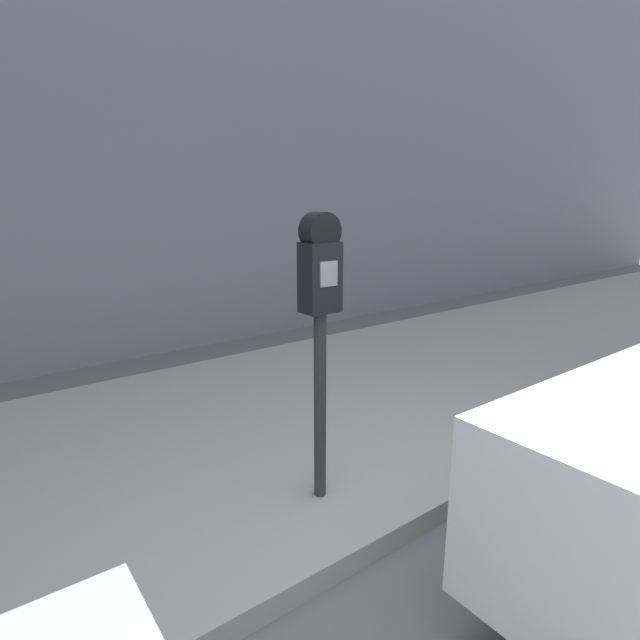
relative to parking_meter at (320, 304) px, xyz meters
The scene contains 3 objects.
sidewalk 1.44m from the parking_meter, 82.57° to the left, with size 24.00×2.80×0.11m.
building_facade 3.86m from the parking_meter, 87.83° to the left, with size 24.00×0.30×6.14m.
parking_meter is the anchor object (origin of this frame).
Camera 1 is at (-1.49, -0.58, 1.59)m, focal length 28.00 mm.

